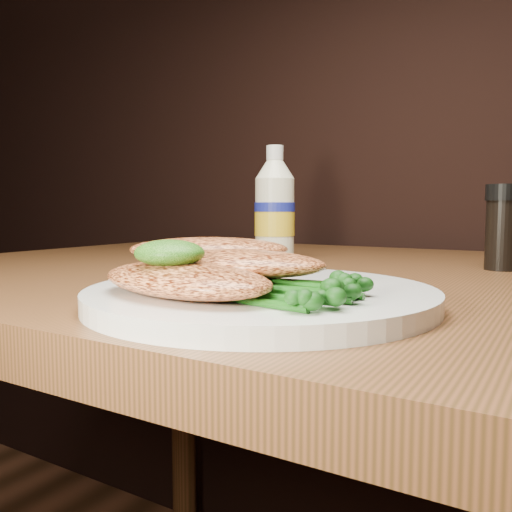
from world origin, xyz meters
The scene contains 8 objects.
plate centered at (0.02, 0.80, 0.76)m, with size 0.28×0.28×0.01m, color white.
chicken_front centered at (0.00, 0.73, 0.78)m, with size 0.15×0.08×0.02m, color #F3894D.
chicken_mid centered at (0.01, 0.78, 0.78)m, with size 0.14×0.07×0.02m, color #F3894D.
chicken_back centered at (-0.03, 0.81, 0.79)m, with size 0.14×0.07×0.02m, color #F3894D.
pesto_front centered at (-0.01, 0.73, 0.80)m, with size 0.05×0.05×0.02m, color #0D3608.
broccolini_bundle centered at (0.06, 0.76, 0.77)m, with size 0.13×0.10×0.02m, color #154E11, non-canonical shape.
mayo_bottle centered at (-0.14, 1.12, 0.83)m, with size 0.06×0.06×0.17m, color #EBE9C7, non-canonical shape.
pepper_grinder centered at (0.16, 1.16, 0.80)m, with size 0.04×0.04×0.11m, color black, non-canonical shape.
Camera 1 is at (0.24, 0.44, 0.83)m, focal length 37.04 mm.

